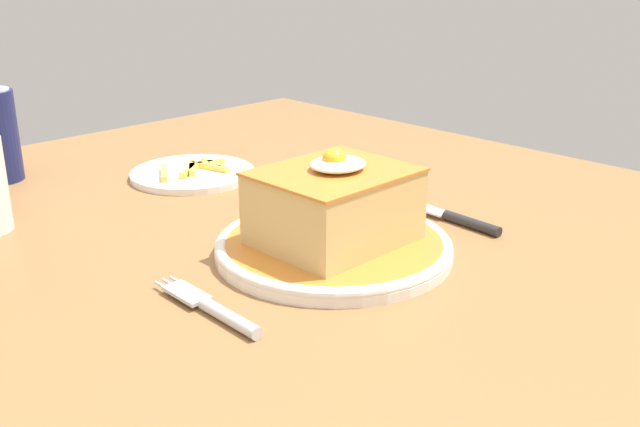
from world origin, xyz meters
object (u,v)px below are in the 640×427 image
Objects in this scene: fork at (215,310)px; side_plate_fries at (193,173)px; main_plate at (334,246)px; knife at (455,218)px.

side_plate_fries reaches higher than fork.
main_plate is at bearing -99.79° from side_plate_fries.
fork and knife have the same top height.
fork is at bearing -122.82° from side_plate_fries.
knife is at bearing -11.47° from main_plate.
main_plate reaches higher than knife.
knife is at bearing -73.13° from side_plate_fries.
fork is 0.85× the size of knife.
side_plate_fries is at bearing 57.18° from fork.
main_plate reaches higher than fork.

